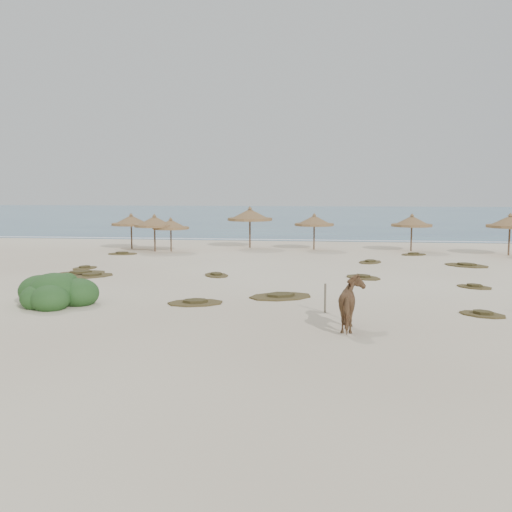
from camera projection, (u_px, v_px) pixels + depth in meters
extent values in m
plane|color=beige|center=(266.00, 293.00, 24.70)|extent=(160.00, 160.00, 0.00)
cube|color=#284F79|center=(312.00, 215.00, 98.60)|extent=(200.00, 100.00, 0.01)
cube|color=white|center=(297.00, 240.00, 50.32)|extent=(70.00, 0.60, 0.01)
cylinder|color=brown|center=(132.00, 235.00, 42.95)|extent=(0.12, 0.12, 2.03)
cylinder|color=olive|center=(131.00, 224.00, 42.85)|extent=(3.41, 3.41, 0.17)
cone|color=olive|center=(131.00, 220.00, 42.82)|extent=(3.29, 3.29, 0.73)
cone|color=olive|center=(131.00, 214.00, 42.77)|extent=(0.35, 0.35, 0.21)
cylinder|color=brown|center=(155.00, 237.00, 41.16)|extent=(0.12, 0.12, 2.04)
cylinder|color=olive|center=(155.00, 226.00, 41.06)|extent=(3.74, 3.74, 0.18)
cone|color=olive|center=(154.00, 221.00, 41.02)|extent=(3.62, 3.62, 0.73)
cone|color=olive|center=(154.00, 215.00, 40.97)|extent=(0.35, 0.35, 0.21)
cylinder|color=brown|center=(171.00, 239.00, 41.15)|extent=(0.11, 0.11, 1.86)
cylinder|color=olive|center=(171.00, 228.00, 41.06)|extent=(2.84, 2.84, 0.16)
cone|color=olive|center=(171.00, 224.00, 41.02)|extent=(2.74, 2.74, 0.66)
cone|color=olive|center=(171.00, 218.00, 40.98)|extent=(0.32, 0.32, 0.19)
cylinder|color=brown|center=(250.00, 232.00, 43.76)|extent=(0.14, 0.14, 2.39)
cylinder|color=olive|center=(250.00, 219.00, 43.64)|extent=(4.34, 4.34, 0.21)
cone|color=olive|center=(250.00, 214.00, 43.60)|extent=(4.20, 4.20, 0.86)
cone|color=olive|center=(250.00, 208.00, 43.54)|extent=(0.41, 0.41, 0.25)
cylinder|color=brown|center=(314.00, 236.00, 42.44)|extent=(0.12, 0.12, 2.04)
cylinder|color=olive|center=(314.00, 225.00, 42.34)|extent=(3.39, 3.39, 0.17)
cone|color=olive|center=(314.00, 220.00, 42.30)|extent=(3.28, 3.28, 0.73)
cone|color=olive|center=(314.00, 214.00, 42.25)|extent=(0.35, 0.35, 0.21)
cylinder|color=brown|center=(411.00, 237.00, 41.35)|extent=(0.12, 0.12, 2.06)
cylinder|color=olive|center=(412.00, 225.00, 41.25)|extent=(3.58, 3.58, 0.18)
cone|color=olive|center=(412.00, 221.00, 41.21)|extent=(3.46, 3.46, 0.74)
cone|color=olive|center=(412.00, 215.00, 41.16)|extent=(0.35, 0.35, 0.22)
cylinder|color=brown|center=(509.00, 239.00, 38.69)|extent=(0.12, 0.12, 2.17)
cylinder|color=olive|center=(510.00, 226.00, 38.58)|extent=(3.64, 3.64, 0.19)
cone|color=olive|center=(510.00, 221.00, 38.54)|extent=(3.52, 3.52, 0.78)
cone|color=olive|center=(511.00, 214.00, 38.49)|extent=(0.37, 0.37, 0.23)
imported|color=brown|center=(353.00, 304.00, 18.25)|extent=(0.93, 2.03, 1.71)
cylinder|color=#6B6350|center=(325.00, 298.00, 20.84)|extent=(0.10, 0.10, 1.07)
ellipsoid|color=#2A5524|center=(54.00, 292.00, 22.12)|extent=(1.95, 1.95, 1.47)
ellipsoid|color=#2A5524|center=(79.00, 293.00, 22.31)|extent=(1.56, 1.56, 1.17)
ellipsoid|color=#2A5524|center=(40.00, 291.00, 22.61)|extent=(1.66, 1.66, 1.25)
ellipsoid|color=#2A5524|center=(50.00, 299.00, 21.44)|extent=(1.47, 1.47, 1.10)
ellipsoid|color=#2A5524|center=(38.00, 298.00, 21.71)|extent=(1.37, 1.37, 1.03)
ellipsoid|color=#2A5524|center=(78.00, 293.00, 22.94)|extent=(1.17, 1.17, 0.88)
ellipsoid|color=#2A5524|center=(66.00, 281.00, 22.53)|extent=(0.88, 0.88, 0.66)
ellipsoid|color=#2A5524|center=(48.00, 281.00, 22.21)|extent=(0.78, 0.78, 0.59)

